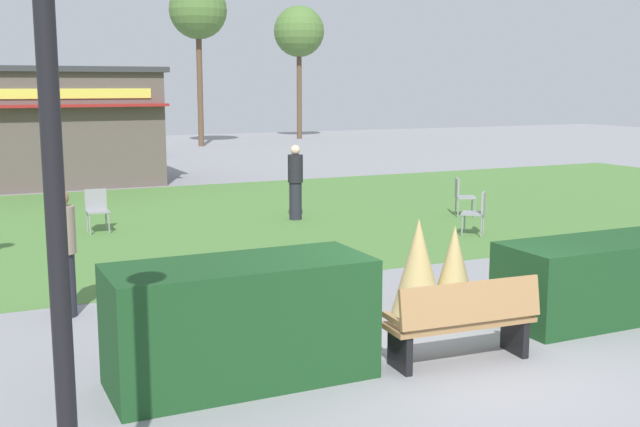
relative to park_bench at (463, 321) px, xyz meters
The scene contains 19 objects.
ground_plane 0.50m from the park_bench, 133.39° to the right, with size 80.00×80.00×0.00m, color gray.
lawn_patch 10.17m from the park_bench, 90.46° to the left, with size 36.00×12.00×0.01m, color #4C7A38.
park_bench is the anchor object (origin of this frame).
hedge_left 2.42m from the park_bench, 166.84° to the left, with size 2.68×1.10×1.25m, color #19421E.
hedge_right 2.69m from the park_bench, 13.74° to the left, with size 2.73×1.10×1.03m, color #19421E.
ornamental_grass_behind_left 1.96m from the park_bench, 58.14° to the left, with size 0.63×0.63×1.18m, color tan.
ornamental_grass_behind_right 1.93m from the park_bench, 72.50° to the left, with size 0.69×0.69×1.29m, color tan.
ornamental_grass_behind_center 2.18m from the park_bench, 111.17° to the left, with size 0.50×0.50×0.95m, color tan.
lamppost_near 5.31m from the park_bench, 154.54° to the right, with size 0.36×0.36×4.16m.
trash_bin 2.85m from the park_bench, ahead, with size 0.52×0.52×0.86m, color #2D4233.
food_kiosk 18.62m from the park_bench, 99.99° to the left, with size 8.50×4.33×3.54m.
cafe_chair_east 9.82m from the park_bench, 54.77° to the left, with size 0.59×0.59×0.89m.
cafe_chair_center 9.86m from the park_bench, 103.51° to the left, with size 0.45×0.45×0.89m.
cafe_chair_north 7.51m from the park_bench, 52.36° to the left, with size 0.62×0.62×0.89m.
person_strolling 9.48m from the park_bench, 77.71° to the left, with size 0.34×0.34×1.69m.
person_standing 5.22m from the park_bench, 135.12° to the left, with size 0.34×0.34×1.69m.
parked_car_center_slot 26.84m from the park_bench, 88.27° to the left, with size 4.34×2.34×1.20m.
tree_left_bg 32.14m from the park_bench, 78.53° to the left, with size 2.80×2.80×8.00m.
tree_right_bg 36.59m from the park_bench, 69.16° to the left, with size 2.80×2.80×7.34m.
Camera 1 is at (-4.80, -6.65, 3.02)m, focal length 43.79 mm.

